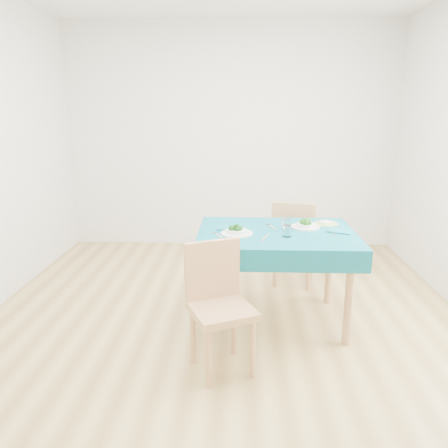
{
  "coord_description": "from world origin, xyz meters",
  "views": [
    {
      "loc": [
        0.12,
        -3.16,
        1.68
      ],
      "look_at": [
        0.0,
        0.0,
        0.85
      ],
      "focal_mm": 35.0,
      "sensor_mm": 36.0,
      "label": 1
    }
  ],
  "objects_px": {
    "side_plate": "(326,224)",
    "bowl_far": "(306,224)",
    "chair_near": "(222,304)",
    "bowl_near": "(237,229)",
    "chair_far": "(295,235)",
    "table": "(275,277)"
  },
  "relations": [
    {
      "from": "side_plate",
      "to": "bowl_far",
      "type": "bearing_deg",
      "value": -147.59
    },
    {
      "from": "chair_near",
      "to": "bowl_far",
      "type": "height_order",
      "value": "chair_near"
    },
    {
      "from": "bowl_near",
      "to": "bowl_far",
      "type": "relative_size",
      "value": 1.07
    },
    {
      "from": "bowl_near",
      "to": "side_plate",
      "type": "height_order",
      "value": "bowl_near"
    },
    {
      "from": "chair_near",
      "to": "side_plate",
      "type": "xyz_separation_m",
      "value": [
        0.83,
        0.96,
        0.29
      ]
    },
    {
      "from": "chair_far",
      "to": "side_plate",
      "type": "xyz_separation_m",
      "value": [
        0.18,
        -0.58,
        0.26
      ]
    },
    {
      "from": "table",
      "to": "bowl_near",
      "type": "distance_m",
      "value": 0.53
    },
    {
      "from": "table",
      "to": "bowl_far",
      "type": "bearing_deg",
      "value": 28.06
    },
    {
      "from": "chair_near",
      "to": "side_plate",
      "type": "bearing_deg",
      "value": 25.09
    },
    {
      "from": "chair_near",
      "to": "bowl_far",
      "type": "relative_size",
      "value": 4.17
    },
    {
      "from": "chair_near",
      "to": "chair_far",
      "type": "bearing_deg",
      "value": 42.98
    },
    {
      "from": "table",
      "to": "chair_near",
      "type": "xyz_separation_m",
      "value": [
        -0.4,
        -0.71,
        0.1
      ]
    },
    {
      "from": "chair_far",
      "to": "bowl_near",
      "type": "distance_m",
      "value": 1.11
    },
    {
      "from": "chair_far",
      "to": "side_plate",
      "type": "bearing_deg",
      "value": 120.75
    },
    {
      "from": "bowl_near",
      "to": "side_plate",
      "type": "xyz_separation_m",
      "value": [
        0.74,
        0.33,
        -0.03
      ]
    },
    {
      "from": "bowl_far",
      "to": "chair_far",
      "type": "bearing_deg",
      "value": 89.31
    },
    {
      "from": "chair_near",
      "to": "chair_far",
      "type": "xyz_separation_m",
      "value": [
        0.65,
        1.54,
        0.02
      ]
    },
    {
      "from": "table",
      "to": "chair_far",
      "type": "relative_size",
      "value": 1.22
    },
    {
      "from": "side_plate",
      "to": "bowl_near",
      "type": "bearing_deg",
      "value": -156.11
    },
    {
      "from": "chair_far",
      "to": "side_plate",
      "type": "distance_m",
      "value": 0.66
    },
    {
      "from": "table",
      "to": "chair_near",
      "type": "bearing_deg",
      "value": -119.18
    },
    {
      "from": "table",
      "to": "side_plate",
      "type": "relative_size",
      "value": 6.2
    }
  ]
}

